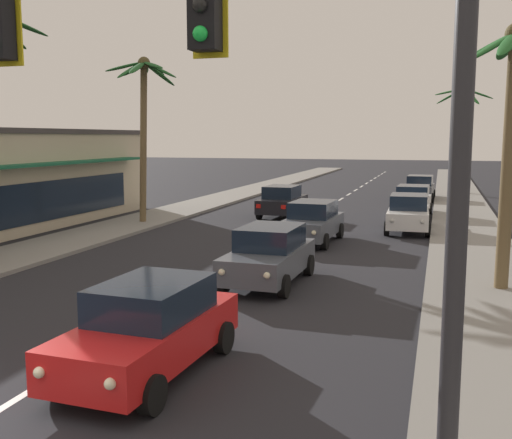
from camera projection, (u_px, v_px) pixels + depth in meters
The scene contains 14 objects.
sidewalk_right at pixel (470, 238), 25.20m from camera, with size 3.20×110.00×0.14m, color gray.
sidewalk_left at pixel (135, 223), 29.71m from camera, with size 3.20×110.00×0.14m, color gray.
lane_markings at pixel (301, 230), 27.94m from camera, with size 4.28×88.98×0.01m.
traffic_signal_mast at pixel (128, 62), 6.96m from camera, with size 11.30×0.41×7.13m.
sedan_lead_at_stop_bar at pixel (150, 327), 10.87m from camera, with size 2.12×4.51×1.68m.
sedan_third_in_queue at pixel (269, 255), 17.61m from camera, with size 2.04×4.49×1.68m.
sedan_fifth_in_queue at pixel (312, 222), 24.48m from camera, with size 2.10×4.51×1.68m.
sedan_oncoming_far at pixel (282, 201), 32.42m from camera, with size 2.04×4.49×1.68m.
sedan_parked_nearest_kerb at pixel (413, 201), 32.46m from camera, with size 2.03×4.48×1.68m.
sedan_parked_mid_kerb at pixel (408, 213), 27.32m from camera, with size 2.04×4.49×1.68m.
sedan_parked_far_kerb at pixel (420, 188), 40.90m from camera, with size 2.06×4.50×1.68m.
palm_left_third at pixel (144, 100), 28.86m from camera, with size 3.46×3.62×8.05m.
palm_right_second at pixel (512, 109), 15.96m from camera, with size 2.99×3.04×7.23m.
palm_right_farthest at pixel (463, 121), 44.17m from camera, with size 4.22×4.23×8.01m.
Camera 1 is at (6.49, -6.39, 4.26)m, focal length 42.30 mm.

